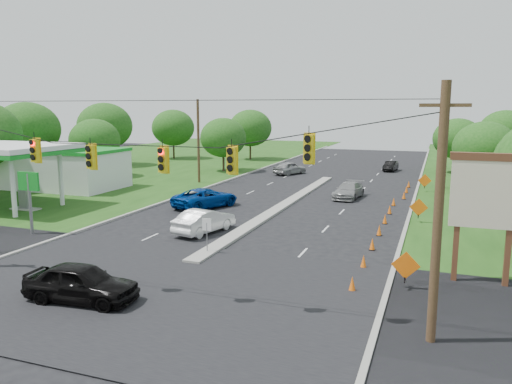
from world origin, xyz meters
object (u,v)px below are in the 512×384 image
at_px(pylon_sign, 492,199).
at_px(black_sedan, 81,283).
at_px(gas_station, 52,165).
at_px(white_sedan, 204,221).
at_px(blue_pickup, 206,198).

bearing_deg(pylon_sign, black_sedan, -152.84).
bearing_deg(gas_station, pylon_sign, -20.31).
height_order(pylon_sign, white_sedan, pylon_sign).
bearing_deg(pylon_sign, blue_pickup, 149.80).
relative_size(gas_station, white_sedan, 4.11).
xyz_separation_m(gas_station, black_sedan, (21.70, -22.39, -1.74)).
height_order(black_sedan, blue_pickup, black_sedan).
height_order(gas_station, blue_pickup, gas_station).
height_order(gas_station, white_sedan, gas_station).
distance_m(pylon_sign, white_sedan, 17.41).
xyz_separation_m(gas_station, pylon_sign, (37.95, -14.05, 1.42)).
relative_size(pylon_sign, white_sedan, 1.28).
bearing_deg(white_sedan, pylon_sign, 178.83).
distance_m(white_sedan, blue_pickup, 8.40).
distance_m(gas_station, pylon_sign, 40.50).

